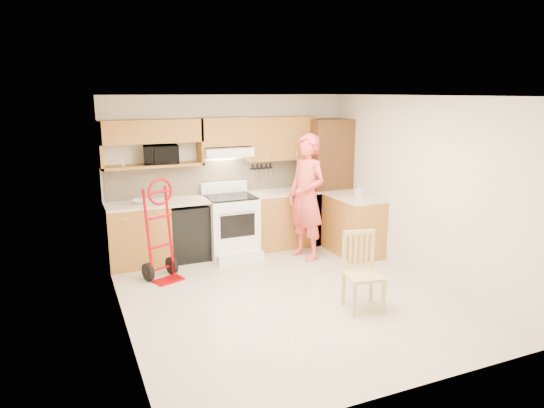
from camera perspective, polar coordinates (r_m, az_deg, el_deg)
floor at (r=6.38m, az=1.81°, el=-10.69°), size 4.00×4.50×0.02m
ceiling at (r=5.85m, az=1.99°, el=12.55°), size 4.00×4.50×0.02m
wall_back at (r=8.06m, az=-4.98°, el=3.62°), size 4.00×0.02×2.50m
wall_front at (r=4.14m, az=15.44°, el=-5.85°), size 4.00×0.02×2.50m
wall_left at (r=5.47m, az=-17.54°, el=-1.42°), size 0.02×4.50×2.50m
wall_right at (r=7.07m, az=16.81°, el=1.80°), size 0.02×4.50×2.50m
backsplash at (r=8.04m, az=-4.92°, el=3.24°), size 3.92×0.03×0.55m
lower_cab_left at (r=7.59m, az=-15.28°, el=-3.57°), size 0.90×0.60×0.90m
dishwasher at (r=7.73m, az=-9.77°, el=-3.19°), size 0.60×0.60×0.85m
lower_cab_right at (r=8.24m, az=1.30°, el=-1.82°), size 1.14×0.60×0.90m
countertop_left at (r=7.52m, az=-13.24°, el=0.09°), size 1.50×0.63×0.04m
countertop_right at (r=8.13m, az=1.31°, el=1.39°), size 1.14×0.63×0.04m
cab_return_right at (r=7.97m, az=9.42°, el=-2.51°), size 0.60×1.00×0.90m
countertop_return at (r=7.86m, az=9.54°, el=0.80°), size 0.63×1.00×0.04m
pantry_tall at (r=8.48m, az=6.37°, el=2.68°), size 0.70×0.60×2.10m
upper_cab_left at (r=7.50m, az=-13.85°, el=8.22°), size 1.50×0.33×0.34m
upper_shelf_mw at (r=7.55m, az=-13.64°, el=4.37°), size 1.50×0.33×0.04m
upper_cab_center at (r=7.77m, az=-5.52°, el=8.39°), size 0.76×0.33×0.44m
upper_cab_right at (r=8.12m, az=0.95°, el=7.66°), size 1.14×0.33×0.70m
range_hood at (r=7.74m, az=-5.32°, el=6.07°), size 0.76×0.46×0.14m
knife_strip at (r=8.19m, az=-1.20°, el=3.75°), size 0.40×0.05×0.29m
microwave at (r=7.55m, az=-12.79°, el=5.64°), size 0.54×0.40×0.28m
range at (r=7.72m, az=-4.66°, el=-1.99°), size 0.77×1.01×1.13m
person at (r=7.53m, az=4.04°, el=0.81°), size 0.64×0.81×1.94m
hand_truck at (r=6.86m, az=-12.63°, el=-3.53°), size 0.63×0.61×1.28m
dining_chair at (r=5.93m, az=10.63°, el=-7.84°), size 0.50×0.53×0.93m
soap_bottle at (r=7.74m, az=10.04°, el=1.47°), size 0.09×0.09×0.19m
bowl at (r=7.48m, az=-15.06°, el=0.29°), size 0.29×0.29×0.06m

